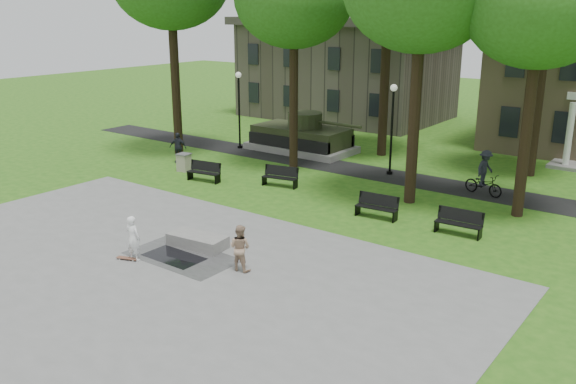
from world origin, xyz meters
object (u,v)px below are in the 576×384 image
concrete_block (198,241)px  park_bench_0 (205,171)px  trash_bin (184,162)px  skateboarder (133,238)px  friend_watching (240,248)px  cyclist (484,177)px

concrete_block → park_bench_0: 9.01m
park_bench_0 → trash_bin: bearing=152.9°
skateboarder → trash_bin: skateboarder is taller
friend_watching → trash_bin: size_ratio=1.65×
cyclist → park_bench_0: size_ratio=1.16×
friend_watching → trash_bin: friend_watching is taller
trash_bin → skateboarder: bearing=-51.9°
concrete_block → trash_bin: bearing=138.6°
concrete_block → skateboarder: size_ratio=1.37×
concrete_block → skateboarder: (-0.88, -2.21, 0.58)m
friend_watching → cyclist: (3.42, 13.39, 0.06)m
friend_watching → cyclist: cyclist is taller
concrete_block → skateboarder: bearing=-111.8°
friend_watching → concrete_block: bearing=-20.5°
friend_watching → park_bench_0: bearing=-46.6°
skateboarder → cyclist: 16.49m
concrete_block → trash_bin: size_ratio=2.29×
trash_bin → concrete_block: bearing=-41.4°
cyclist → concrete_block: bearing=167.1°
concrete_block → cyclist: cyclist is taller
skateboarder → cyclist: (6.94, 14.95, 0.05)m
friend_watching → park_bench_0: (-8.74, 7.27, -0.29)m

